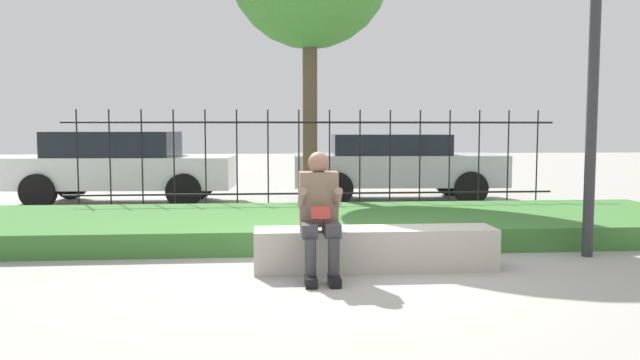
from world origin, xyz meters
The scene contains 8 objects.
ground_plane centered at (0.00, 0.00, 0.00)m, with size 60.00×60.00×0.00m, color #9E9B93.
stone_bench centered at (0.32, 0.00, 0.19)m, with size 2.49×0.50×0.43m.
person_seated_reader centered at (-0.28, -0.28, 0.67)m, with size 0.42×0.73×1.23m.
grass_berm centered at (0.00, 2.11, 0.14)m, with size 10.33×2.82×0.28m.
iron_fence centered at (0.00, 4.21, 0.93)m, with size 8.33×0.03×1.77m.
car_parked_center centered at (1.80, 6.17, 0.73)m, with size 4.23×2.07×1.34m.
car_parked_left centered at (-3.63, 6.05, 0.75)m, with size 4.34×2.02×1.40m.
street_lamp centered at (2.85, 0.44, 2.24)m, with size 0.28×0.28×3.61m.
Camera 1 is at (-0.78, -6.31, 1.46)m, focal length 35.00 mm.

